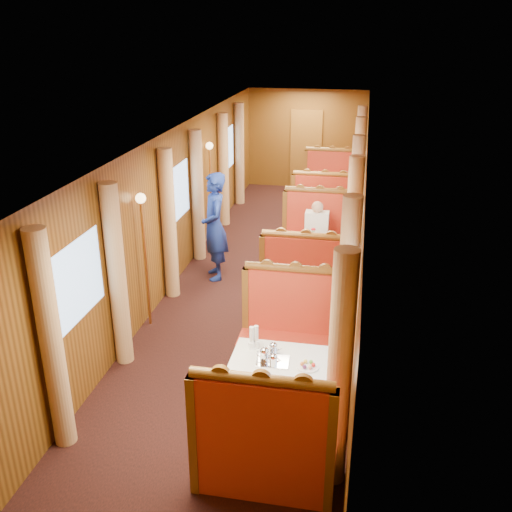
% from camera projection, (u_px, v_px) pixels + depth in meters
% --- Properties ---
extents(floor, '(3.00, 12.00, 0.01)m').
position_uv_depth(floor, '(266.00, 281.00, 9.59)').
color(floor, black).
rests_on(floor, ground).
extents(ceiling, '(3.00, 12.00, 0.01)m').
position_uv_depth(ceiling, '(267.00, 131.00, 8.64)').
color(ceiling, silver).
rests_on(ceiling, wall_left).
extents(wall_far, '(3.00, 0.01, 2.50)m').
position_uv_depth(wall_far, '(306.00, 139.00, 14.56)').
color(wall_far, brown).
rests_on(wall_far, floor).
extents(wall_near, '(3.00, 0.01, 2.50)m').
position_uv_depth(wall_near, '(110.00, 490.00, 3.66)').
color(wall_near, brown).
rests_on(wall_near, floor).
extents(wall_left, '(0.01, 12.00, 2.50)m').
position_uv_depth(wall_left, '(177.00, 205.00, 9.37)').
color(wall_left, brown).
rests_on(wall_left, floor).
extents(wall_right, '(0.01, 12.00, 2.50)m').
position_uv_depth(wall_right, '(362.00, 215.00, 8.86)').
color(wall_right, brown).
rests_on(wall_right, floor).
extents(doorway_far, '(0.80, 0.04, 2.00)m').
position_uv_depth(doorway_far, '(306.00, 149.00, 14.63)').
color(doorway_far, brown).
rests_on(doorway_far, floor).
extents(table_near, '(1.05, 0.72, 0.75)m').
position_uv_depth(table_near, '(280.00, 389.00, 6.14)').
color(table_near, white).
rests_on(table_near, floor).
extents(banquette_near_fwd, '(1.30, 0.55, 1.34)m').
position_uv_depth(banquette_near_fwd, '(264.00, 450.00, 5.20)').
color(banquette_near_fwd, '#AB1315').
rests_on(banquette_near_fwd, floor).
extents(banquette_near_aft, '(1.30, 0.55, 1.34)m').
position_uv_depth(banquette_near_aft, '(292.00, 338.00, 7.04)').
color(banquette_near_aft, '#AB1315').
rests_on(banquette_near_aft, floor).
extents(table_mid, '(1.05, 0.72, 0.75)m').
position_uv_depth(table_mid, '(312.00, 264.00, 9.32)').
color(table_mid, white).
rests_on(table_mid, floor).
extents(banquette_mid_fwd, '(1.30, 0.55, 1.34)m').
position_uv_depth(banquette_mid_fwd, '(305.00, 287.00, 8.38)').
color(banquette_mid_fwd, '#AB1315').
rests_on(banquette_mid_fwd, floor).
extents(banquette_mid_aft, '(1.30, 0.55, 1.34)m').
position_uv_depth(banquette_mid_aft, '(317.00, 239.00, 10.22)').
color(banquette_mid_aft, '#AB1315').
rests_on(banquette_mid_aft, floor).
extents(table_far, '(1.05, 0.72, 0.75)m').
position_uv_depth(table_far, '(327.00, 202.00, 12.50)').
color(table_far, white).
rests_on(table_far, floor).
extents(banquette_far_fwd, '(1.30, 0.55, 1.34)m').
position_uv_depth(banquette_far_fwd, '(324.00, 214.00, 11.56)').
color(banquette_far_fwd, '#AB1315').
rests_on(banquette_far_fwd, floor).
extents(banquette_far_aft, '(1.30, 0.55, 1.34)m').
position_uv_depth(banquette_far_aft, '(330.00, 188.00, 13.40)').
color(banquette_far_aft, '#AB1315').
rests_on(banquette_far_aft, floor).
extents(tea_tray, '(0.35, 0.28, 0.01)m').
position_uv_depth(tea_tray, '(273.00, 361.00, 5.95)').
color(tea_tray, silver).
rests_on(tea_tray, table_near).
extents(teapot_left, '(0.19, 0.16, 0.13)m').
position_uv_depth(teapot_left, '(264.00, 357.00, 5.92)').
color(teapot_left, silver).
rests_on(teapot_left, tea_tray).
extents(teapot_right, '(0.14, 0.11, 0.12)m').
position_uv_depth(teapot_right, '(273.00, 362.00, 5.85)').
color(teapot_right, silver).
rests_on(teapot_right, tea_tray).
extents(teapot_back, '(0.15, 0.12, 0.12)m').
position_uv_depth(teapot_back, '(273.00, 350.00, 6.05)').
color(teapot_back, silver).
rests_on(teapot_back, tea_tray).
extents(fruit_plate, '(0.23, 0.23, 0.05)m').
position_uv_depth(fruit_plate, '(308.00, 366.00, 5.85)').
color(fruit_plate, white).
rests_on(fruit_plate, table_near).
extents(cup_inboard, '(0.08, 0.08, 0.26)m').
position_uv_depth(cup_inboard, '(252.00, 340.00, 6.16)').
color(cup_inboard, white).
rests_on(cup_inboard, table_near).
extents(cup_outboard, '(0.08, 0.08, 0.26)m').
position_uv_depth(cup_outboard, '(256.00, 339.00, 6.18)').
color(cup_outboard, white).
rests_on(cup_outboard, table_near).
extents(rose_vase_mid, '(0.06, 0.06, 0.36)m').
position_uv_depth(rose_vase_mid, '(313.00, 232.00, 9.09)').
color(rose_vase_mid, silver).
rests_on(rose_vase_mid, table_mid).
extents(rose_vase_far, '(0.06, 0.06, 0.36)m').
position_uv_depth(rose_vase_far, '(328.00, 178.00, 12.27)').
color(rose_vase_far, silver).
rests_on(rose_vase_far, table_far).
extents(window_left_near, '(0.01, 1.20, 0.90)m').
position_uv_depth(window_left_near, '(76.00, 282.00, 6.11)').
color(window_left_near, '#87ADDD').
rests_on(window_left_near, wall_left).
extents(curtain_left_near_a, '(0.22, 0.22, 2.35)m').
position_uv_depth(curtain_left_near_a, '(51.00, 343.00, 5.49)').
color(curtain_left_near_a, tan).
rests_on(curtain_left_near_a, floor).
extents(curtain_left_near_b, '(0.22, 0.22, 2.35)m').
position_uv_depth(curtain_left_near_b, '(117.00, 277.00, 6.91)').
color(curtain_left_near_b, tan).
rests_on(curtain_left_near_b, floor).
extents(window_right_near, '(0.01, 1.20, 0.90)m').
position_uv_depth(window_right_near, '(356.00, 306.00, 5.60)').
color(window_right_near, '#87ADDD').
rests_on(window_right_near, wall_right).
extents(curtain_right_near_a, '(0.22, 0.22, 2.35)m').
position_uv_depth(curtain_right_near_a, '(339.00, 373.00, 5.02)').
color(curtain_right_near_a, tan).
rests_on(curtain_right_near_a, floor).
extents(curtain_right_near_b, '(0.22, 0.22, 2.35)m').
position_uv_depth(curtain_right_near_b, '(347.00, 296.00, 6.43)').
color(curtain_right_near_b, tan).
rests_on(curtain_right_near_b, floor).
extents(window_left_mid, '(0.01, 1.20, 0.90)m').
position_uv_depth(window_left_mid, '(177.00, 193.00, 9.29)').
color(window_left_mid, '#87ADDD').
rests_on(window_left_mid, wall_left).
extents(curtain_left_mid_a, '(0.22, 0.22, 2.35)m').
position_uv_depth(curtain_left_mid_a, '(169.00, 225.00, 8.67)').
color(curtain_left_mid_a, tan).
rests_on(curtain_left_mid_a, floor).
extents(curtain_left_mid_b, '(0.22, 0.22, 2.35)m').
position_uv_depth(curtain_left_mid_b, '(198.00, 196.00, 10.09)').
color(curtain_left_mid_b, tan).
rests_on(curtain_left_mid_b, floor).
extents(window_right_mid, '(0.01, 1.20, 0.90)m').
position_uv_depth(window_right_mid, '(362.00, 203.00, 8.78)').
color(window_right_mid, '#87ADDD').
rests_on(window_right_mid, wall_right).
extents(curtain_right_mid_a, '(0.22, 0.22, 2.35)m').
position_uv_depth(curtain_right_mid_a, '(352.00, 237.00, 8.20)').
color(curtain_right_mid_a, tan).
rests_on(curtain_right_mid_a, floor).
extents(curtain_right_mid_b, '(0.22, 0.22, 2.35)m').
position_uv_depth(curtain_right_mid_b, '(355.00, 205.00, 9.61)').
color(curtain_right_mid_b, tan).
rests_on(curtain_right_mid_b, floor).
extents(window_left_far, '(0.01, 1.20, 0.90)m').
position_uv_depth(window_left_far, '(227.00, 149.00, 12.47)').
color(window_left_far, '#87ADDD').
rests_on(window_left_far, wall_left).
extents(curtain_left_far_a, '(0.22, 0.22, 2.35)m').
position_uv_depth(curtain_left_far_a, '(224.00, 170.00, 11.85)').
color(curtain_left_far_a, tan).
rests_on(curtain_left_far_a, floor).
extents(curtain_left_far_b, '(0.22, 0.22, 2.35)m').
position_uv_depth(curtain_left_far_b, '(239.00, 154.00, 13.27)').
color(curtain_left_far_b, tan).
rests_on(curtain_left_far_b, floor).
extents(window_right_far, '(0.01, 1.20, 0.90)m').
position_uv_depth(window_right_far, '(365.00, 155.00, 11.96)').
color(window_right_far, '#87ADDD').
rests_on(window_right_far, wall_right).
extents(curtain_right_far_a, '(0.22, 0.22, 2.35)m').
position_uv_depth(curtain_right_far_a, '(358.00, 177.00, 11.38)').
color(curtain_right_far_a, tan).
rests_on(curtain_right_far_a, floor).
extents(curtain_right_far_b, '(0.22, 0.22, 2.35)m').
position_uv_depth(curtain_right_far_b, '(359.00, 159.00, 12.79)').
color(curtain_right_far_b, tan).
rests_on(curtain_right_far_b, floor).
extents(sconce_left_fore, '(0.14, 0.14, 1.95)m').
position_uv_depth(sconce_left_fore, '(143.00, 233.00, 7.71)').
color(sconce_left_fore, '#BF8C3F').
rests_on(sconce_left_fore, floor).
extents(sconce_right_fore, '(0.14, 0.14, 1.95)m').
position_uv_depth(sconce_right_fore, '(352.00, 248.00, 7.23)').
color(sconce_right_fore, '#BF8C3F').
rests_on(sconce_right_fore, floor).
extents(sconce_left_aft, '(0.14, 0.14, 1.95)m').
position_uv_depth(sconce_left_aft, '(210.00, 172.00, 10.89)').
color(sconce_left_aft, '#BF8C3F').
rests_on(sconce_left_aft, floor).
extents(sconce_right_aft, '(0.14, 0.14, 1.95)m').
position_uv_depth(sconce_right_aft, '(358.00, 179.00, 10.41)').
color(sconce_right_aft, '#BF8C3F').
rests_on(sconce_right_aft, floor).
extents(steward, '(0.66, 0.78, 1.81)m').
position_uv_depth(steward, '(215.00, 227.00, 9.40)').
color(steward, navy).
rests_on(steward, floor).
extents(passenger, '(0.40, 0.44, 0.76)m').
position_uv_depth(passenger, '(316.00, 228.00, 9.83)').
color(passenger, beige).
rests_on(passenger, banquette_mid_aft).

